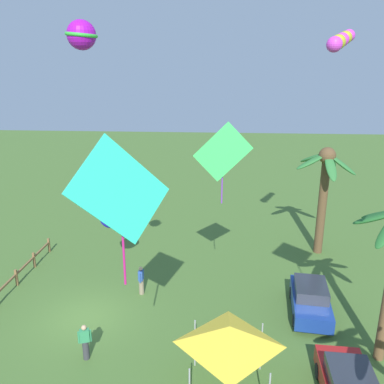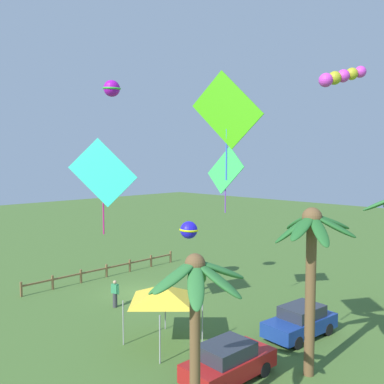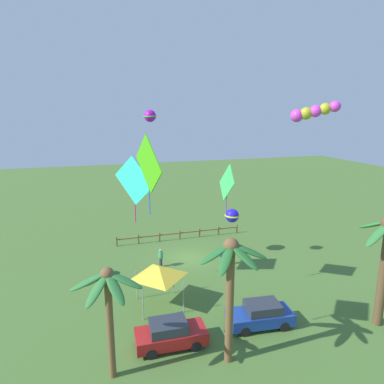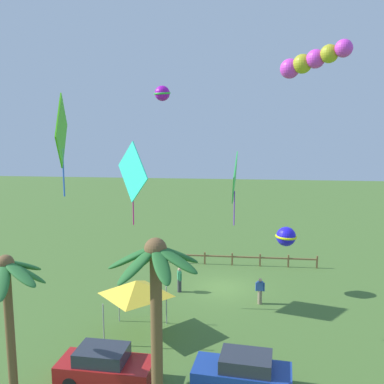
# 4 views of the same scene
# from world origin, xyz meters

# --- Properties ---
(ground_plane) EXTENTS (120.00, 120.00, 0.00)m
(ground_plane) POSITION_xyz_m (0.00, 0.00, 0.00)
(ground_plane) COLOR #476B2D
(palm_tree_0) EXTENTS (3.40, 3.76, 6.95)m
(palm_tree_0) POSITION_xyz_m (-8.18, 12.74, 4.95)
(palm_tree_0) COLOR brown
(palm_tree_0) RESTS_ON ground
(parked_car_1) EXTENTS (4.06, 2.10, 1.51)m
(parked_car_1) POSITION_xyz_m (-1.24, 10.80, 0.75)
(parked_car_1) COLOR navy
(parked_car_1) RESTS_ON ground
(spectator_0) EXTENTS (0.55, 0.26, 1.59)m
(spectator_0) POSITION_xyz_m (-2.29, 2.26, 0.81)
(spectator_0) COLOR gray
(spectator_0) RESTS_ON ground
(spectator_1) EXTENTS (0.34, 0.52, 1.59)m
(spectator_1) POSITION_xyz_m (2.75, 0.97, 0.81)
(spectator_1) COLOR #38383D
(spectator_1) RESTS_ON ground
(festival_tent) EXTENTS (2.86, 2.86, 2.85)m
(festival_tent) POSITION_xyz_m (4.10, 6.76, 2.47)
(festival_tent) COLOR #9E9EA3
(festival_tent) RESTS_ON ground
(kite_diamond_0) EXTENTS (2.35, 2.58, 4.78)m
(kite_diamond_0) POSITION_xyz_m (5.04, 3.40, 7.91)
(kite_diamond_0) COLOR #31ECC4
(kite_tube_1) EXTENTS (2.18, 1.63, 1.10)m
(kite_tube_1) POSITION_xyz_m (-3.32, 11.53, 12.65)
(kite_tube_1) COLOR #E13BD1
(kite_diamond_2) EXTENTS (0.26, 2.58, 3.60)m
(kite_diamond_2) POSITION_xyz_m (-0.74, 6.39, 7.99)
(kite_diamond_2) COLOR #3ED55F
(kite_ball_3) EXTENTS (1.87, 1.87, 1.22)m
(kite_ball_3) POSITION_xyz_m (-3.91, 0.36, 3.69)
(kite_ball_3) COLOR #2118E5
(kite_ball_5) EXTENTS (1.29, 1.29, 0.88)m
(kite_ball_5) POSITION_xyz_m (3.53, 2.08, 12.38)
(kite_ball_5) COLOR #A512B5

